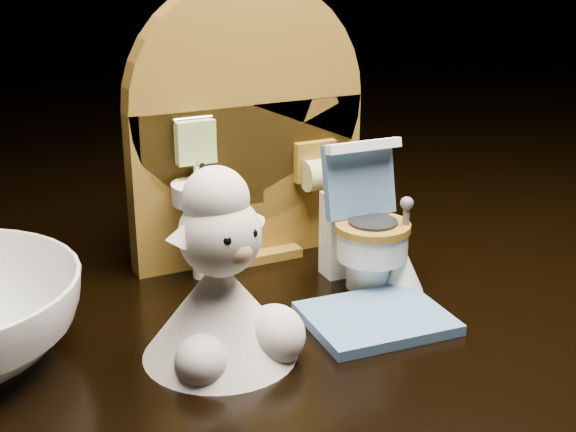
# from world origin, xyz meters

# --- Properties ---
(backdrop_panel) EXTENTS (0.13, 0.05, 0.15)m
(backdrop_panel) POSITION_xyz_m (-0.00, 0.06, 0.07)
(backdrop_panel) COLOR brown
(backdrop_panel) RESTS_ON ground
(toy_toilet) EXTENTS (0.04, 0.05, 0.07)m
(toy_toilet) POSITION_xyz_m (0.04, 0.01, 0.03)
(toy_toilet) COLOR white
(toy_toilet) RESTS_ON ground
(bath_mat) EXTENTS (0.07, 0.06, 0.00)m
(bath_mat) POSITION_xyz_m (0.02, -0.04, 0.00)
(bath_mat) COLOR #476A93
(bath_mat) RESTS_ON ground
(toilet_brush) EXTENTS (0.02, 0.02, 0.05)m
(toilet_brush) POSITION_xyz_m (0.05, -0.01, 0.01)
(toilet_brush) COLOR white
(toilet_brush) RESTS_ON ground
(plush_lamb) EXTENTS (0.07, 0.07, 0.09)m
(plush_lamb) POSITION_xyz_m (-0.05, -0.03, 0.03)
(plush_lamb) COLOR beige
(plush_lamb) RESTS_ON ground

